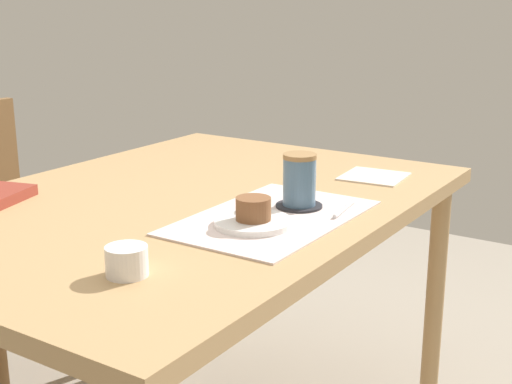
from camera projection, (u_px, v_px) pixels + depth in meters
The scene contains 9 objects.
dining_table at pixel (184, 227), 1.63m from camera, with size 1.29×0.92×0.73m.
placemat at pixel (272, 217), 1.46m from camera, with size 0.45×0.28×0.00m, color silver.
pastry_plate at pixel (253, 222), 1.40m from camera, with size 0.16×0.16×0.01m, color white.
pastry at pixel (253, 209), 1.39m from camera, with size 0.07×0.07×0.05m, color brown.
coffee_coaster at pixel (299, 206), 1.52m from camera, with size 0.10×0.10×0.01m, color #232328.
coffee_mug at pixel (300, 179), 1.51m from camera, with size 0.10×0.07×0.11m.
teaspoon at pixel (345, 208), 1.50m from camera, with size 0.01×0.01×0.13m, color silver.
paper_napkin at pixel (374, 176), 1.79m from camera, with size 0.15×0.15×0.00m, color silver.
sugar_bowl at pixel (127, 261), 1.16m from camera, with size 0.07×0.07×0.05m, color white.
Camera 1 is at (-1.20, -0.98, 1.17)m, focal length 50.00 mm.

